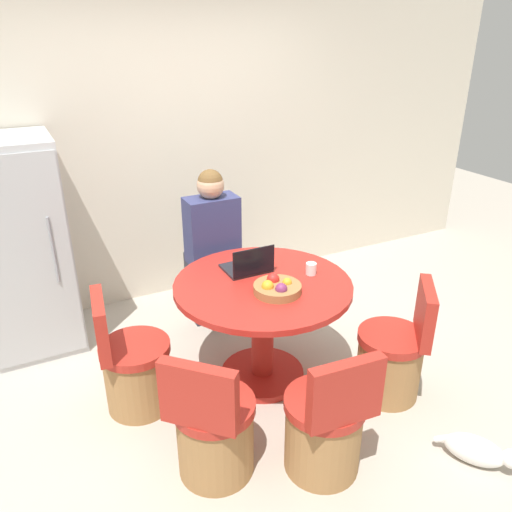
{
  "coord_description": "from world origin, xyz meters",
  "views": [
    {
      "loc": [
        -1.26,
        -2.47,
        2.27
      ],
      "look_at": [
        0.09,
        0.2,
        0.91
      ],
      "focal_mm": 35.0,
      "sensor_mm": 36.0,
      "label": 1
    }
  ],
  "objects_px": {
    "chair_near_camera": "(325,429)",
    "refrigerator": "(22,248)",
    "chair_near_left_corner": "(214,431)",
    "chair_left_side": "(134,370)",
    "person_seated": "(211,244)",
    "fruit_bowl": "(277,288)",
    "cat": "(478,450)",
    "laptop": "(248,266)",
    "dining_table": "(263,312)",
    "chair_near_right_corner": "(392,358)"
  },
  "relations": [
    {
      "from": "person_seated",
      "to": "chair_near_camera",
      "type": "bearing_deg",
      "value": 88.92
    },
    {
      "from": "dining_table",
      "to": "chair_near_right_corner",
      "type": "bearing_deg",
      "value": -38.08
    },
    {
      "from": "dining_table",
      "to": "person_seated",
      "type": "bearing_deg",
      "value": 92.76
    },
    {
      "from": "cat",
      "to": "dining_table",
      "type": "bearing_deg",
      "value": 177.18
    },
    {
      "from": "chair_near_camera",
      "to": "chair_near_right_corner",
      "type": "bearing_deg",
      "value": -151.73
    },
    {
      "from": "dining_table",
      "to": "chair_near_right_corner",
      "type": "relative_size",
      "value": 1.42
    },
    {
      "from": "fruit_bowl",
      "to": "chair_near_right_corner",
      "type": "bearing_deg",
      "value": -29.18
    },
    {
      "from": "laptop",
      "to": "fruit_bowl",
      "type": "relative_size",
      "value": 1.0
    },
    {
      "from": "laptop",
      "to": "chair_near_right_corner",
      "type": "bearing_deg",
      "value": 133.78
    },
    {
      "from": "chair_left_side",
      "to": "chair_near_right_corner",
      "type": "distance_m",
      "value": 1.69
    },
    {
      "from": "person_seated",
      "to": "fruit_bowl",
      "type": "height_order",
      "value": "person_seated"
    },
    {
      "from": "refrigerator",
      "to": "chair_left_side",
      "type": "relative_size",
      "value": 1.95
    },
    {
      "from": "refrigerator",
      "to": "laptop",
      "type": "relative_size",
      "value": 5.33
    },
    {
      "from": "chair_near_left_corner",
      "to": "laptop",
      "type": "bearing_deg",
      "value": -81.68
    },
    {
      "from": "person_seated",
      "to": "cat",
      "type": "xyz_separation_m",
      "value": [
        0.77,
        -2.06,
        -0.65
      ]
    },
    {
      "from": "refrigerator",
      "to": "fruit_bowl",
      "type": "relative_size",
      "value": 5.33
    },
    {
      "from": "chair_left_side",
      "to": "chair_near_left_corner",
      "type": "bearing_deg",
      "value": -153.84
    },
    {
      "from": "dining_table",
      "to": "person_seated",
      "type": "relative_size",
      "value": 0.88
    },
    {
      "from": "chair_near_camera",
      "to": "refrigerator",
      "type": "bearing_deg",
      "value": -53.3
    },
    {
      "from": "chair_near_camera",
      "to": "laptop",
      "type": "bearing_deg",
      "value": -88.43
    },
    {
      "from": "dining_table",
      "to": "cat",
      "type": "xyz_separation_m",
      "value": [
        0.73,
        -1.25,
        -0.45
      ]
    },
    {
      "from": "laptop",
      "to": "cat",
      "type": "xyz_separation_m",
      "value": [
        0.75,
        -1.44,
        -0.71
      ]
    },
    {
      "from": "cat",
      "to": "chair_near_right_corner",
      "type": "bearing_deg",
      "value": 150.06
    },
    {
      "from": "refrigerator",
      "to": "fruit_bowl",
      "type": "distance_m",
      "value": 1.95
    },
    {
      "from": "chair_left_side",
      "to": "person_seated",
      "type": "distance_m",
      "value": 1.18
    },
    {
      "from": "dining_table",
      "to": "fruit_bowl",
      "type": "height_order",
      "value": "fruit_bowl"
    },
    {
      "from": "refrigerator",
      "to": "chair_near_camera",
      "type": "distance_m",
      "value": 2.51
    },
    {
      "from": "laptop",
      "to": "cat",
      "type": "bearing_deg",
      "value": 117.33
    },
    {
      "from": "chair_left_side",
      "to": "cat",
      "type": "relative_size",
      "value": 2.03
    },
    {
      "from": "dining_table",
      "to": "chair_near_right_corner",
      "type": "distance_m",
      "value": 0.92
    },
    {
      "from": "laptop",
      "to": "chair_near_left_corner",
      "type": "bearing_deg",
      "value": 53.22
    },
    {
      "from": "chair_left_side",
      "to": "chair_near_camera",
      "type": "distance_m",
      "value": 1.27
    },
    {
      "from": "chair_near_left_corner",
      "to": "fruit_bowl",
      "type": "relative_size",
      "value": 2.73
    },
    {
      "from": "chair_near_right_corner",
      "to": "person_seated",
      "type": "xyz_separation_m",
      "value": [
        -0.73,
        1.35,
        0.46
      ]
    },
    {
      "from": "chair_near_left_corner",
      "to": "chair_near_right_corner",
      "type": "xyz_separation_m",
      "value": [
        1.31,
        0.08,
        0.0
      ]
    },
    {
      "from": "laptop",
      "to": "cat",
      "type": "distance_m",
      "value": 1.77
    },
    {
      "from": "person_seated",
      "to": "chair_near_left_corner",
      "type": "bearing_deg",
      "value": 67.84
    },
    {
      "from": "chair_left_side",
      "to": "chair_near_camera",
      "type": "height_order",
      "value": "same"
    },
    {
      "from": "chair_near_left_corner",
      "to": "refrigerator",
      "type": "bearing_deg",
      "value": -22.51
    },
    {
      "from": "chair_left_side",
      "to": "person_seated",
      "type": "xyz_separation_m",
      "value": [
        0.83,
        0.7,
        0.46
      ]
    },
    {
      "from": "chair_near_left_corner",
      "to": "chair_left_side",
      "type": "relative_size",
      "value": 1.0
    },
    {
      "from": "dining_table",
      "to": "laptop",
      "type": "height_order",
      "value": "laptop"
    },
    {
      "from": "chair_near_right_corner",
      "to": "cat",
      "type": "height_order",
      "value": "chair_near_right_corner"
    },
    {
      "from": "chair_near_camera",
      "to": "person_seated",
      "type": "relative_size",
      "value": 0.62
    },
    {
      "from": "refrigerator",
      "to": "chair_left_side",
      "type": "bearing_deg",
      "value": -65.26
    },
    {
      "from": "chair_near_left_corner",
      "to": "cat",
      "type": "height_order",
      "value": "chair_near_left_corner"
    },
    {
      "from": "refrigerator",
      "to": "person_seated",
      "type": "bearing_deg",
      "value": -16.36
    },
    {
      "from": "fruit_bowl",
      "to": "cat",
      "type": "height_order",
      "value": "fruit_bowl"
    },
    {
      "from": "chair_near_right_corner",
      "to": "laptop",
      "type": "distance_m",
      "value": 1.14
    },
    {
      "from": "chair_near_camera",
      "to": "cat",
      "type": "bearing_deg",
      "value": 159.73
    }
  ]
}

